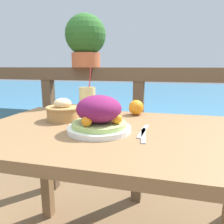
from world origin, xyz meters
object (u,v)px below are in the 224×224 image
Objects in this scene: salad_plate at (99,116)px; bread_basket at (63,111)px; potted_plant at (86,39)px; drink_glass at (87,101)px.

salad_plate is 0.26m from bread_basket.
drink_glass is at bearing -68.81° from potted_plant.
drink_glass is 0.56m from potted_plant.
drink_glass reaches higher than salad_plate.
bread_basket is (-0.22, 0.13, -0.02)m from salad_plate.
salad_plate is 1.57× the size of bread_basket.
bread_basket is 0.67m from potted_plant.
potted_plant is (-0.08, 0.54, 0.39)m from bread_basket.
salad_plate is at bearing -30.67° from bread_basket.
drink_glass is 0.16m from bread_basket.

